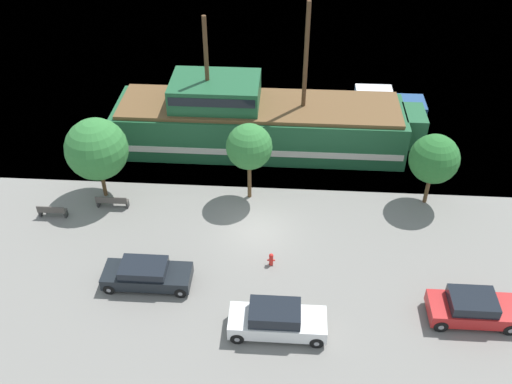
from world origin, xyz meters
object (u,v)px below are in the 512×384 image
Objects in this scene: bench_promenade_west at (112,201)px; parked_car_curb_rear at (277,320)px; bench_promenade_east at (52,211)px; parked_car_curb_mid at (147,274)px; pirate_ship at (257,122)px; fire_hydrant at (271,259)px; moored_boat_dockside at (378,102)px; parked_car_curb_front at (473,308)px.

parked_car_curb_rear is at bearing -40.39° from bench_promenade_west.
parked_car_curb_mid is at bearing -36.27° from bench_promenade_east.
pirate_ship is 10.81× the size of bench_promenade_west.
bench_promenade_east is (-6.80, 4.99, -0.25)m from parked_car_curb_mid.
fire_hydrant is 0.40× the size of bench_promenade_west.
bench_promenade_west is at bearing 119.70° from parked_car_curb_mid.
parked_car_curb_mid is 2.72× the size of bench_promenade_east.
parked_car_curb_rear is 4.51m from fire_hydrant.
pirate_ship is 27.20× the size of fire_hydrant.
fire_hydrant is (1.49, -11.63, -1.52)m from pirate_ship.
moored_boat_dockside is at bearing 54.24° from parked_car_curb_mid.
moored_boat_dockside is 23.67m from parked_car_curb_mid.
moored_boat_dockside reaches higher than parked_car_curb_mid.
parked_car_curb_mid is at bearing -164.00° from fire_hydrant.
bench_promenade_west is (-9.83, 4.28, 0.04)m from fire_hydrant.
bench_promenade_east is (-23.01, 6.25, -0.31)m from parked_car_curb_front.
moored_boat_dockside is 18.92m from fire_hydrant.
parked_car_curb_rear reaches higher than parked_car_curb_mid.
parked_car_curb_front is 0.92× the size of parked_car_curb_rear.
parked_car_curb_rear is (1.94, -16.10, -1.14)m from pirate_ship.
pirate_ship is 12.49× the size of bench_promenade_east.
pirate_ship is 18.63m from parked_car_curb_front.
bench_promenade_east is (-11.66, -8.47, -1.50)m from pirate_ship.
parked_car_curb_mid is 0.98× the size of parked_car_curb_rear.
parked_car_curb_front is at bearing -83.36° from moored_boat_dockside.
moored_boat_dockside is (8.97, 5.75, -1.32)m from pirate_ship.
parked_car_curb_rear is (-7.03, -21.86, 0.18)m from moored_boat_dockside.
parked_car_curb_mid is at bearing -109.87° from pirate_ship.
parked_car_curb_mid is 2.36× the size of bench_promenade_west.
bench_promenade_east is at bearing 150.69° from parked_car_curb_rear.
parked_car_curb_front is at bearing -15.20° from bench_promenade_east.
bench_promenade_east is at bearing 164.80° from parked_car_curb_front.
parked_car_curb_mid is (-4.86, -13.45, -1.25)m from pirate_ship.
parked_car_curb_mid reaches higher than fire_hydrant.
bench_promenade_east is at bearing -161.47° from bench_promenade_west.
pirate_ship is 14.49m from bench_promenade_east.
parked_car_curb_rear is 6.04× the size of fire_hydrant.
parked_car_curb_rear is 13.50m from bench_promenade_west.
fire_hydrant is 0.46× the size of bench_promenade_east.
parked_car_curb_rear is 2.77× the size of bench_promenade_east.
pirate_ship is 11.22m from bench_promenade_west.
parked_car_curb_front is at bearing -17.40° from fire_hydrant.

